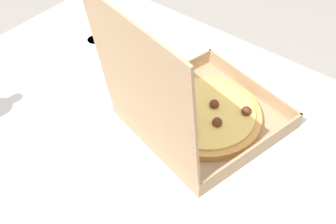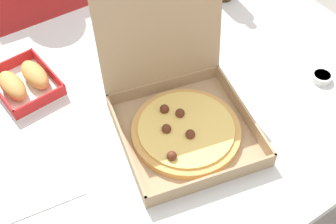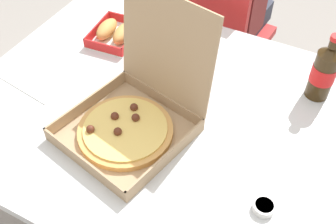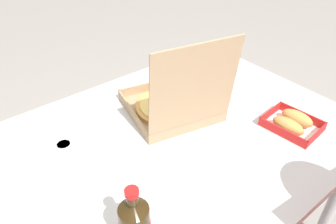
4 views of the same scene
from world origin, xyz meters
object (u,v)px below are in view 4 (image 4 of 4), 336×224
at_px(pizza_box_open, 174,103).
at_px(bread_side_box, 292,123).
at_px(dipping_sauce_cup, 64,146).
at_px(paper_menu, 246,86).

relative_size(pizza_box_open, bread_side_box, 2.07).
relative_size(bread_side_box, dipping_sauce_cup, 3.63).
distance_m(paper_menu, dipping_sauce_cup, 0.81).
bearing_deg(dipping_sauce_cup, paper_menu, 171.28).
xyz_separation_m(pizza_box_open, paper_menu, (-0.38, 0.04, -0.05)).
relative_size(pizza_box_open, dipping_sauce_cup, 7.53).
xyz_separation_m(bread_side_box, dipping_sauce_cup, (0.70, -0.42, -0.01)).
relative_size(bread_side_box, paper_menu, 0.97).
bearing_deg(dipping_sauce_cup, pizza_box_open, 169.01).
bearing_deg(pizza_box_open, dipping_sauce_cup, -10.99).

